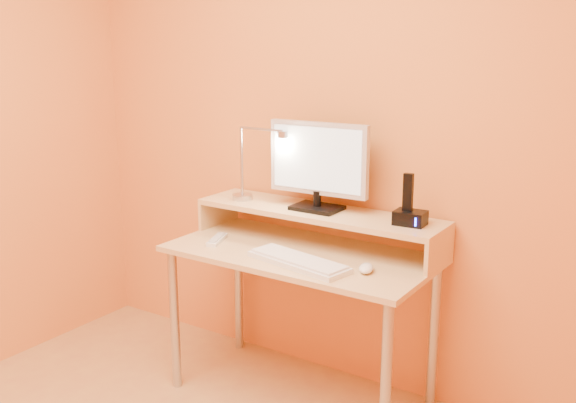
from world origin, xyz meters
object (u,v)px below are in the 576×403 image
Objects in this scene: monitor_panel at (319,159)px; remote_control at (217,240)px; lamp_base at (242,197)px; mouse at (366,268)px; keyboard at (298,262)px; phone_dock at (410,218)px.

monitor_panel is 2.74× the size of remote_control.
monitor_panel is 0.61m from remote_control.
lamp_base is at bearing 72.32° from remote_control.
monitor_panel is 4.73× the size of mouse.
lamp_base is at bearing 162.23° from keyboard.
phone_dock is 0.27× the size of keyboard.
monitor_panel is 0.47m from lamp_base.
monitor_panel is 0.59m from mouse.
keyboard is 4.60× the size of mouse.
lamp_base reaches higher than keyboard.
mouse is (0.38, -0.24, -0.38)m from monitor_panel.
phone_dock is 0.91m from remote_control.
mouse is at bearing -114.00° from phone_dock.
monitor_panel is 1.03× the size of keyboard.
phone_dock is at bearing 1.98° from lamp_base.
mouse is at bearing -19.60° from remote_control.
lamp_base is 0.87m from phone_dock.
monitor_panel is 0.51m from keyboard.
remote_control is at bearing -150.61° from monitor_panel.
keyboard is at bearing -28.85° from lamp_base.
monitor_panel is at bearing 5.58° from lamp_base.
mouse is at bearing -36.01° from monitor_panel.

